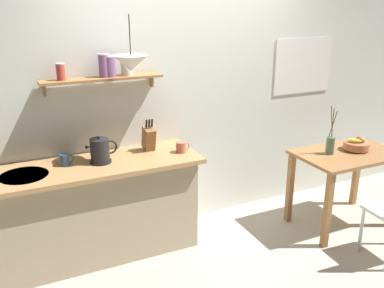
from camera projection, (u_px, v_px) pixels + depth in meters
ground_plane at (213, 245)px, 3.99m from camera, size 14.00×14.00×0.00m
back_wall at (203, 90)px, 4.19m from camera, size 6.80×0.11×2.70m
kitchen_counter at (96, 209)px, 3.72m from camera, size 1.83×0.63×0.89m
wall_shelf at (106, 72)px, 3.57m from camera, size 1.03×0.20×0.33m
dining_table at (346, 165)px, 4.19m from camera, size 1.01×0.65×0.78m
fruit_bowl at (357, 145)px, 4.19m from camera, size 0.25×0.25×0.14m
twig_vase at (330, 144)px, 4.08m from camera, size 0.08×0.08×0.48m
electric_kettle at (100, 151)px, 3.55m from camera, size 0.27×0.18×0.23m
knife_block at (149, 138)px, 3.83m from camera, size 0.09×0.17×0.30m
coffee_mug_by_sink at (65, 160)px, 3.50m from camera, size 0.12×0.08×0.10m
coffee_mug_spare at (181, 147)px, 3.81m from camera, size 0.13×0.09×0.10m
pendant_lamp at (131, 63)px, 3.34m from camera, size 0.28×0.28×0.43m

